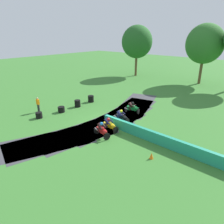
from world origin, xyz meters
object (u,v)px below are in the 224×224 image
(tire_stack_mid_b, at_px, (78,103))
(tire_stack_mid_a, at_px, (61,109))
(motorcycle_chase_yellow, at_px, (109,125))
(track_marshal, at_px, (38,105))
(motorcycle_lead_red, at_px, (102,130))
(traffic_cone, at_px, (151,156))
(tire_stack_far, at_px, (91,99))
(tire_stack_near, at_px, (39,115))
(motorcycle_trailing_black, at_px, (121,116))
(motorcycle_fourth_green, at_px, (132,108))

(tire_stack_mid_b, bearing_deg, tire_stack_mid_a, -89.95)
(motorcycle_chase_yellow, xyz_separation_m, track_marshal, (-8.82, -1.54, 0.18))
(motorcycle_lead_red, bearing_deg, tire_stack_mid_a, 170.25)
(traffic_cone, bearing_deg, motorcycle_lead_red, -179.97)
(tire_stack_far, height_order, traffic_cone, tire_stack_far)
(motorcycle_chase_yellow, distance_m, tire_stack_near, 7.67)
(motorcycle_chase_yellow, height_order, tire_stack_mid_b, motorcycle_chase_yellow)
(motorcycle_trailing_black, bearing_deg, motorcycle_chase_yellow, -80.22)
(tire_stack_near, relative_size, track_marshal, 0.40)
(motorcycle_trailing_black, height_order, tire_stack_mid_a, motorcycle_trailing_black)
(tire_stack_near, xyz_separation_m, tire_stack_mid_b, (0.30, 4.71, 0.10))
(motorcycle_chase_yellow, bearing_deg, motorcycle_lead_red, -77.99)
(traffic_cone, bearing_deg, motorcycle_chase_yellow, 166.16)
(motorcycle_trailing_black, bearing_deg, motorcycle_fourth_green, 103.93)
(motorcycle_chase_yellow, height_order, traffic_cone, motorcycle_chase_yellow)
(tire_stack_far, bearing_deg, motorcycle_trailing_black, -19.87)
(tire_stack_far, bearing_deg, track_marshal, -105.57)
(tire_stack_mid_b, xyz_separation_m, traffic_cone, (11.87, -3.49, -0.18))
(motorcycle_chase_yellow, distance_m, tire_stack_far, 8.44)
(motorcycle_lead_red, bearing_deg, track_marshal, -177.88)
(motorcycle_trailing_black, relative_size, tire_stack_mid_a, 2.35)
(motorcycle_trailing_black, distance_m, tire_stack_near, 8.26)
(motorcycle_trailing_black, height_order, tire_stack_far, motorcycle_trailing_black)
(motorcycle_lead_red, xyz_separation_m, motorcycle_fourth_green, (-1.28, 5.96, -0.03))
(tire_stack_far, bearing_deg, tire_stack_near, -91.21)
(motorcycle_lead_red, distance_m, tire_stack_mid_a, 7.34)
(motorcycle_fourth_green, distance_m, track_marshal, 10.02)
(tire_stack_mid_b, bearing_deg, traffic_cone, -16.39)
(tire_stack_mid_a, height_order, track_marshal, track_marshal)
(motorcycle_fourth_green, height_order, traffic_cone, motorcycle_fourth_green)
(tire_stack_mid_b, height_order, track_marshal, track_marshal)
(motorcycle_fourth_green, bearing_deg, tire_stack_mid_a, -141.56)
(tire_stack_mid_a, relative_size, track_marshal, 0.44)
(motorcycle_lead_red, height_order, motorcycle_chase_yellow, motorcycle_lead_red)
(tire_stack_far, relative_size, traffic_cone, 1.82)
(tire_stack_far, bearing_deg, motorcycle_fourth_green, 2.19)
(motorcycle_fourth_green, relative_size, tire_stack_near, 2.68)
(motorcycle_chase_yellow, distance_m, track_marshal, 8.95)
(motorcycle_trailing_black, distance_m, traffic_cone, 6.21)
(tire_stack_near, height_order, track_marshal, track_marshal)
(traffic_cone, bearing_deg, tire_stack_near, -174.28)
(motorcycle_chase_yellow, bearing_deg, tire_stack_near, -161.57)
(motorcycle_trailing_black, bearing_deg, track_marshal, -156.84)
(tire_stack_mid_a, relative_size, tire_stack_far, 0.90)
(motorcycle_trailing_black, xyz_separation_m, traffic_cone, (5.25, -3.28, -0.43))
(motorcycle_fourth_green, distance_m, tire_stack_near, 9.53)
(motorcycle_chase_yellow, distance_m, motorcycle_trailing_black, 2.11)
(tire_stack_near, bearing_deg, motorcycle_lead_red, 9.18)
(track_marshal, xyz_separation_m, traffic_cone, (13.71, 0.34, -0.60))
(motorcycle_trailing_black, relative_size, traffic_cone, 3.83)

